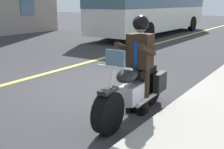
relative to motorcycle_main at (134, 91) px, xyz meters
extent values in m
plane|color=#333335|center=(-0.74, -1.53, -0.45)|extent=(80.00, 80.00, 0.00)
cube|color=#E5DB4C|center=(-0.74, -3.53, -0.45)|extent=(60.00, 0.16, 0.01)
cylinder|color=black|center=(0.84, 0.04, -0.12)|extent=(0.67, 0.23, 0.66)
cylinder|color=black|center=(-0.70, -0.04, -0.12)|extent=(0.67, 0.23, 0.66)
cube|color=silver|center=(0.05, 0.00, -0.03)|extent=(0.57, 0.31, 0.32)
ellipsoid|color=black|center=(0.25, 0.01, 0.33)|extent=(0.57, 0.31, 0.24)
cube|color=black|center=(-0.30, -0.02, 0.29)|extent=(0.71, 0.31, 0.12)
cube|color=black|center=(-0.66, 0.19, 0.03)|extent=(0.41, 0.14, 0.36)
cube|color=black|center=(-0.64, -0.25, 0.03)|extent=(0.41, 0.14, 0.36)
cylinder|color=silver|center=(0.82, 0.04, 0.15)|extent=(0.35, 0.07, 0.76)
cylinder|color=silver|center=(0.66, 0.03, 0.55)|extent=(0.07, 0.60, 0.04)
cube|color=black|center=(0.84, 0.04, 0.23)|extent=(0.37, 0.18, 0.06)
cylinder|color=silver|center=(-0.26, 0.14, -0.19)|extent=(0.90, 0.12, 0.08)
cube|color=slate|center=(0.64, 0.03, 0.67)|extent=(0.06, 0.32, 0.28)
cylinder|color=black|center=(-0.21, 0.11, -0.03)|extent=(0.14, 0.14, 0.84)
cube|color=black|center=(-0.15, 0.11, -0.40)|extent=(0.27, 0.12, 0.10)
cylinder|color=black|center=(-0.20, -0.13, -0.03)|extent=(0.14, 0.14, 0.84)
cube|color=black|center=(-0.14, -0.13, -0.40)|extent=(0.27, 0.12, 0.10)
cube|color=black|center=(-0.20, -0.01, 0.67)|extent=(0.34, 0.42, 0.60)
cube|color=navy|center=(-0.04, 0.00, 0.63)|extent=(0.03, 0.07, 0.44)
cylinder|color=black|center=(-0.03, 0.22, 0.73)|extent=(0.56, 0.13, 0.28)
cylinder|color=black|center=(-0.01, -0.22, 0.73)|extent=(0.56, 0.13, 0.28)
sphere|color=tan|center=(-0.20, -0.01, 1.10)|extent=(0.22, 0.22, 0.22)
sphere|color=black|center=(-0.20, -0.01, 1.15)|extent=(0.28, 0.28, 0.28)
cube|color=white|center=(-11.99, -5.46, 1.32)|extent=(11.00, 2.50, 2.85)
cube|color=slate|center=(-11.99, -5.46, 1.65)|extent=(11.04, 2.52, 0.90)
cube|color=slate|center=(-17.49, -5.46, 1.55)|extent=(0.06, 2.40, 1.90)
cylinder|color=black|center=(-15.59, -6.66, 0.05)|extent=(1.00, 0.30, 1.00)
cylinder|color=black|center=(-15.59, -4.26, 0.05)|extent=(1.00, 0.30, 1.00)
cylinder|color=black|center=(-8.79, -6.66, 0.05)|extent=(1.00, 0.30, 1.00)
cylinder|color=black|center=(-8.79, -4.26, 0.05)|extent=(1.00, 0.30, 1.00)
cube|color=slate|center=(-8.08, -12.50, 1.55)|extent=(1.10, 0.06, 1.60)
camera|label=1|loc=(4.07, 2.30, 1.49)|focal=44.92mm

